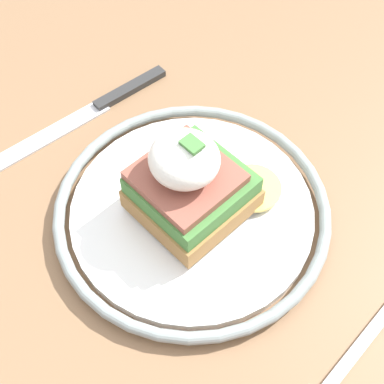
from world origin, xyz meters
TOP-DOWN VIEW (x-y plane):
  - dining_table at (0.00, 0.00)m, footprint 0.88×0.86m
  - plate at (-0.03, -0.01)m, footprint 0.24×0.24m
  - sandwich at (-0.03, -0.01)m, footprint 0.09×0.12m
  - fork at (-0.21, -0.01)m, footprint 0.02×0.15m
  - knife at (0.12, -0.03)m, footprint 0.03×0.20m

SIDE VIEW (x-z plane):
  - dining_table at x=0.00m, z-range 0.25..0.97m
  - fork at x=-0.21m, z-range 0.72..0.73m
  - knife at x=0.12m, z-range 0.72..0.73m
  - plate at x=-0.03m, z-range 0.72..0.74m
  - sandwich at x=-0.03m, z-range 0.73..0.81m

